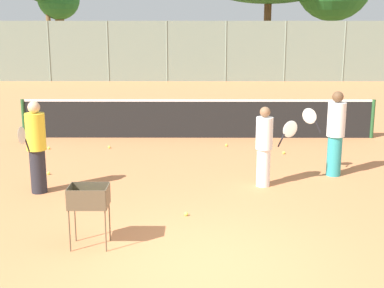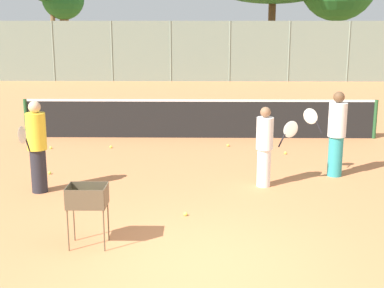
{
  "view_description": "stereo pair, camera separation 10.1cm",
  "coord_description": "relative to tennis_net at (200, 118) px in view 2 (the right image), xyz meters",
  "views": [
    {
      "loc": [
        -0.09,
        -6.62,
        3.24
      ],
      "look_at": [
        -0.13,
        2.83,
        1.0
      ],
      "focal_mm": 50.0,
      "sensor_mm": 36.0,
      "label": 1
    },
    {
      "loc": [
        0.01,
        -6.62,
        3.24
      ],
      "look_at": [
        -0.13,
        2.83,
        1.0
      ],
      "focal_mm": 50.0,
      "sensor_mm": 36.0,
      "label": 2
    }
  ],
  "objects": [
    {
      "name": "player_white_outfit",
      "position": [
        2.83,
        -3.6,
        0.36
      ],
      "size": [
        0.91,
        0.4,
        1.78
      ],
      "rotation": [
        0.0,
        0.0,
        2.87
      ],
      "color": "teal",
      "rests_on": "ground_plane"
    },
    {
      "name": "ground_plane",
      "position": [
        0.0,
        -7.81,
        -0.56
      ],
      "size": [
        80.0,
        80.0,
        0.0
      ],
      "primitive_type": "plane",
      "color": "#D37F4C"
    },
    {
      "name": "tennis_net",
      "position": [
        0.0,
        0.0,
        0.0
      ],
      "size": [
        9.7,
        0.1,
        1.07
      ],
      "color": "#26592D",
      "rests_on": "ground_plane"
    },
    {
      "name": "tennis_ball_2",
      "position": [
        -3.18,
        -3.59,
        -0.53
      ],
      "size": [
        0.07,
        0.07,
        0.07
      ],
      "primitive_type": "sphere",
      "color": "#D1E54C",
      "rests_on": "ground_plane"
    },
    {
      "name": "tennis_ball_3",
      "position": [
        0.74,
        -1.01,
        -0.53
      ],
      "size": [
        0.07,
        0.07,
        0.07
      ],
      "primitive_type": "sphere",
      "color": "#D1E54C",
      "rests_on": "ground_plane"
    },
    {
      "name": "tennis_ball_0",
      "position": [
        -2.26,
        -1.24,
        -0.53
      ],
      "size": [
        0.07,
        0.07,
        0.07
      ],
      "primitive_type": "sphere",
      "color": "#D1E54C",
      "rests_on": "ground_plane"
    },
    {
      "name": "tennis_ball_6",
      "position": [
        2.09,
        -1.8,
        -0.53
      ],
      "size": [
        0.07,
        0.07,
        0.07
      ],
      "primitive_type": "sphere",
      "color": "#D1E54C",
      "rests_on": "ground_plane"
    },
    {
      "name": "tennis_ball_7",
      "position": [
        -3.77,
        -1.35,
        -0.53
      ],
      "size": [
        0.07,
        0.07,
        0.07
      ],
      "primitive_type": "sphere",
      "color": "#D1E54C",
      "rests_on": "ground_plane"
    },
    {
      "name": "tree_2",
      "position": [
        -8.38,
        19.14,
        3.66
      ],
      "size": [
        2.55,
        2.55,
        5.66
      ],
      "color": "brown",
      "rests_on": "ground_plane"
    },
    {
      "name": "player_red_cap",
      "position": [
        1.28,
        -4.33,
        0.26
      ],
      "size": [
        0.87,
        0.33,
        1.58
      ],
      "rotation": [
        0.0,
        0.0,
        0.17
      ],
      "color": "white",
      "rests_on": "ground_plane"
    },
    {
      "name": "back_fence",
      "position": [
        0.0,
        13.47,
        0.98
      ],
      "size": [
        27.51,
        0.08,
        3.09
      ],
      "color": "gray",
      "rests_on": "ground_plane"
    },
    {
      "name": "player_yellow_shirt",
      "position": [
        -3.04,
        -4.77,
        0.34
      ],
      "size": [
        0.36,
        0.92,
        1.75
      ],
      "rotation": [
        0.0,
        0.0,
        4.56
      ],
      "color": "#26262D",
      "rests_on": "ground_plane"
    },
    {
      "name": "parked_car",
      "position": [
        -1.97,
        16.51,
        0.1
      ],
      "size": [
        4.2,
        1.7,
        1.6
      ],
      "color": "white",
      "rests_on": "ground_plane"
    },
    {
      "name": "tennis_ball_4",
      "position": [
        -0.23,
        -5.99,
        -0.53
      ],
      "size": [
        0.07,
        0.07,
        0.07
      ],
      "primitive_type": "sphere",
      "color": "#D1E54C",
      "rests_on": "ground_plane"
    },
    {
      "name": "tennis_ball_5",
      "position": [
        1.62,
        -1.15,
        -0.53
      ],
      "size": [
        0.07,
        0.07,
        0.07
      ],
      "primitive_type": "sphere",
      "color": "#D1E54C",
      "rests_on": "ground_plane"
    },
    {
      "name": "ball_cart",
      "position": [
        -1.61,
        -7.22,
        0.13
      ],
      "size": [
        0.56,
        0.41,
        0.92
      ],
      "color": "brown",
      "rests_on": "ground_plane"
    }
  ]
}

